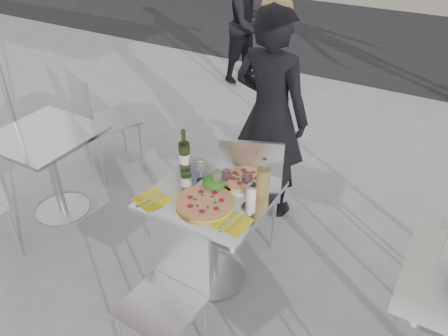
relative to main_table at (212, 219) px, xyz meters
The scene contains 21 objects.
ground 0.54m from the main_table, ahead, with size 80.00×80.00×0.00m, color slate.
street_asphalt 6.52m from the main_table, 90.00° to the left, with size 24.00×5.00×0.00m, color black.
main_table is the anchor object (origin of this frame).
side_table_left 1.50m from the main_table, behind, with size 0.72×0.72×0.75m.
chair_far 0.49m from the main_table, 86.84° to the left, with size 0.56×0.57×0.94m.
chair_near 0.57m from the main_table, 82.59° to the right, with size 0.41×0.42×0.87m.
side_chair_lfar 1.76m from the main_table, 157.80° to the left, with size 0.61×0.61×1.01m.
woman_diner 1.00m from the main_table, 93.46° to the left, with size 0.62×0.41×1.71m, color black.
pedestrian_a 3.77m from the main_table, 113.74° to the left, with size 0.74×0.58×1.53m, color black.
pizza_near 0.25m from the main_table, 78.44° to the right, with size 0.36×0.36×0.02m.
pizza_far 0.33m from the main_table, 62.29° to the left, with size 0.31×0.31×0.03m.
salad_plate 0.25m from the main_table, 104.06° to the left, with size 0.22×0.22×0.09m.
wine_bottle 0.46m from the main_table, 154.63° to the left, with size 0.07×0.08×0.29m.
carafe 0.45m from the main_table, 18.08° to the left, with size 0.08×0.08×0.29m.
sugar_shaker 0.36m from the main_table, 16.55° to the left, with size 0.06×0.06×0.11m.
wineglass_white_a 0.36m from the main_table, 147.51° to the left, with size 0.07×0.07×0.16m.
wineglass_white_b 0.32m from the main_table, 66.86° to the left, with size 0.07×0.07×0.16m.
wineglass_red_a 0.33m from the main_table, 50.26° to the left, with size 0.07×0.07×0.16m.
wineglass_red_b 0.39m from the main_table, 30.10° to the left, with size 0.07×0.07×0.16m.
napkin_left 0.42m from the main_table, 138.42° to the right, with size 0.22×0.22×0.01m.
napkin_right 0.37m from the main_table, 35.87° to the right, with size 0.19×0.20×0.01m.
Camera 1 is at (1.15, -1.82, 2.36)m, focal length 35.00 mm.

